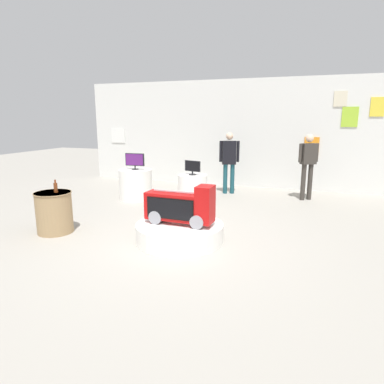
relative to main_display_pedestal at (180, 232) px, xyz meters
The scene contains 12 objects.
ground_plane 0.31m from the main_display_pedestal, 118.02° to the right, with size 30.00×30.00×0.00m, color #9E998E.
back_wall_display 5.44m from the main_display_pedestal, 91.30° to the left, with size 10.29×0.13×3.26m.
main_display_pedestal is the anchor object (origin of this frame).
novelty_firetruck_tv 0.45m from the main_display_pedestal, 17.18° to the right, with size 1.20×0.42×0.70m.
display_pedestal_left_rear 3.40m from the main_display_pedestal, 131.95° to the left, with size 0.86×0.86×0.79m, color white.
tv_on_left_rear 3.50m from the main_display_pedestal, 132.00° to the left, with size 0.52×0.17×0.42m.
display_pedestal_center_rear 2.33m from the main_display_pedestal, 104.26° to the left, with size 0.70×0.70×0.79m, color white.
tv_on_center_rear 2.46m from the main_display_pedestal, 104.26° to the left, with size 0.42×0.17×0.34m.
side_table_round 2.42m from the main_display_pedestal, behind, with size 0.68×0.68×0.77m.
bottle_on_side_table 2.44m from the main_display_pedestal, behind, with size 0.07×0.07×0.24m.
shopper_browsing_near_truck 4.13m from the main_display_pedestal, 91.74° to the left, with size 0.54×0.31×1.72m.
shopper_browsing_rear 4.52m from the main_display_pedestal, 63.61° to the left, with size 0.47×0.38×1.70m.
Camera 1 is at (2.25, -4.98, 2.12)m, focal length 31.69 mm.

